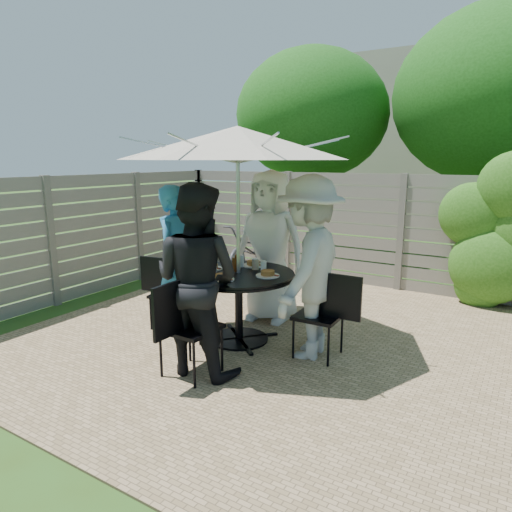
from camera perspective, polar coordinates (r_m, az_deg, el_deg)
The scene contains 21 objects.
backyard_envelope at distance 14.59m, azimuth 25.67°, elevation 13.07°, with size 60.00×60.00×5.00m.
patio_table at distance 5.18m, azimuth -2.17°, elevation -4.75°, with size 1.35×1.35×0.82m.
umbrella at distance 4.96m, azimuth -2.32°, elevation 13.93°, with size 2.69×2.69×2.41m.
chair_back at distance 6.09m, azimuth 2.23°, elevation -4.99°, with size 0.52×0.71×0.94m.
person_back at distance 5.80m, azimuth 1.74°, elevation 1.15°, with size 0.95×0.62×1.94m, color white.
chair_left at distance 5.78m, azimuth -10.62°, elevation -6.33°, with size 0.67×0.49×0.88m.
person_left at distance 5.54m, azimuth -9.75°, elevation -0.45°, with size 0.65×0.42×1.77m, color #236A9B.
chair_front at distance 4.50m, azimuth -8.19°, elevation -11.22°, with size 0.49×0.73×1.00m.
person_front at distance 4.40m, azimuth -7.41°, elevation -3.05°, with size 0.91×0.71×1.86m, color black.
chair_right at distance 4.91m, azimuth 7.93°, elevation -9.43°, with size 0.68×0.46×0.94m.
person_right at distance 4.75m, azimuth 6.62°, elevation -1.52°, with size 1.24×0.71×1.92m, color #A8A8A3.
plate_back at distance 5.42m, azimuth -0.36°, elevation -1.00°, with size 0.26×0.26×0.06m.
plate_left at distance 5.29m, azimuth -5.61°, elevation -1.39°, with size 0.26×0.26×0.06m.
plate_front at distance 4.80m, azimuth -4.26°, elevation -2.74°, with size 0.26×0.26×0.06m.
plate_right at distance 4.95m, azimuth 1.47°, elevation -2.27°, with size 0.26×0.26×0.06m.
glass_back at distance 5.37m, azimuth -1.84°, elevation -0.63°, with size 0.07×0.07×0.14m, color silver.
glass_left at distance 5.14m, azimuth -5.30°, elevation -1.26°, with size 0.07×0.07×0.14m, color silver.
glass_right at distance 5.07m, azimuth 0.95°, elevation -1.38°, with size 0.07×0.07×0.14m, color silver.
syrup_jug at distance 5.17m, azimuth -2.51°, elevation -1.03°, with size 0.09×0.09×0.16m, color #59280C.
coffee_cup at distance 5.24m, azimuth -0.08°, elevation -1.04°, with size 0.08×0.08×0.12m, color #C6B293.
bicycle at distance 8.17m, azimuth -0.52°, elevation 0.85°, with size 0.63×1.81×0.95m, color #333338.
Camera 1 is at (1.75, -4.19, 2.08)m, focal length 32.00 mm.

